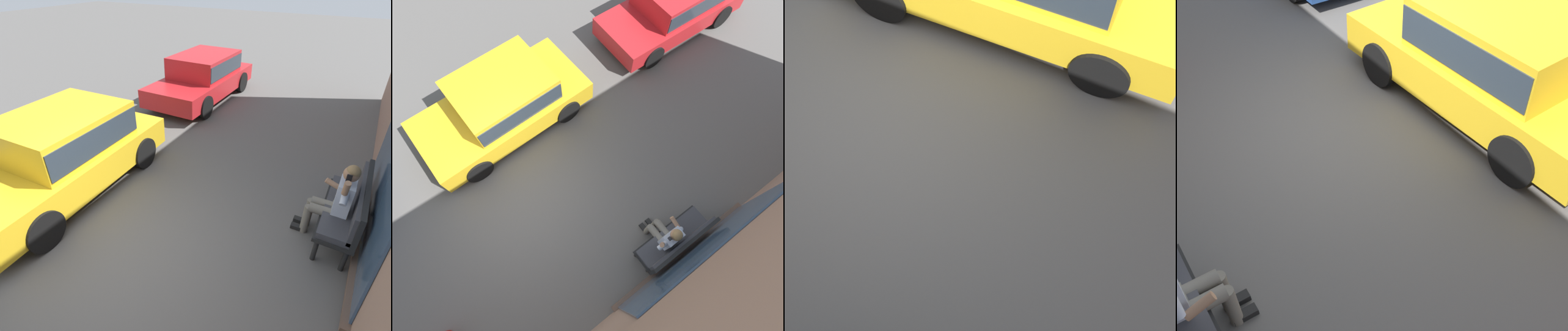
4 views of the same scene
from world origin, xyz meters
The scene contains 3 objects.
ground_plane centered at (0.00, 0.00, 0.00)m, with size 60.00×60.00×0.00m, color #565451.
person_on_phone centered at (-1.83, 2.67, 0.71)m, with size 0.73×0.74×1.35m.
parked_car_mid centered at (-0.78, -1.93, 0.81)m, with size 4.19×2.11×1.48m.
Camera 4 is at (-4.51, 2.60, 4.22)m, focal length 45.00 mm.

